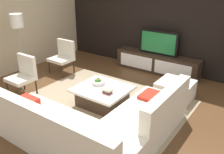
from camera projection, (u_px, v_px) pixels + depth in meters
ground_plane at (104, 108)px, 4.91m from camera, size 14.00×14.00×0.00m
feature_wall_back at (165, 18)px, 6.39m from camera, size 6.40×0.12×2.80m
side_wall_left at (7, 20)px, 6.21m from camera, size 0.12×5.20×2.80m
area_rug at (100, 106)px, 4.96m from camera, size 3.26×2.77×0.01m
media_console at (157, 63)px, 6.61m from camera, size 2.30×0.44×0.50m
television at (158, 43)px, 6.39m from camera, size 1.06×0.06×0.63m
sectional_couch at (96, 126)px, 3.86m from camera, size 2.49×2.37×0.82m
coffee_table at (102, 96)px, 4.96m from camera, size 1.04×0.94×0.38m
accent_chair_near at (24, 73)px, 5.33m from camera, size 0.53×0.50×0.87m
floor_lamp at (17, 25)px, 5.80m from camera, size 0.30×0.30×1.62m
ottoman at (175, 90)px, 5.19m from camera, size 0.70×0.70×0.40m
fruit_bowl at (98, 82)px, 5.04m from camera, size 0.28×0.28×0.13m
accent_chair_far at (63, 55)px, 6.51m from camera, size 0.57×0.51×0.87m
book_stack at (107, 91)px, 4.67m from camera, size 0.19×0.15×0.09m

